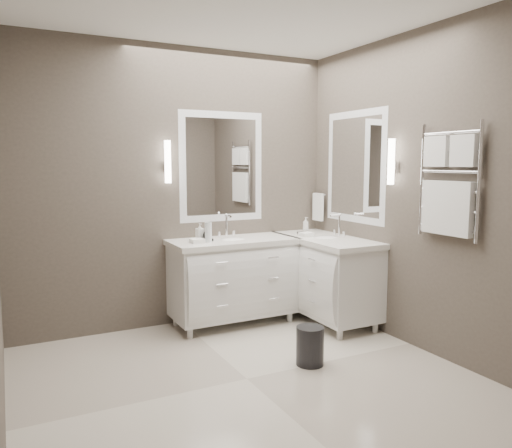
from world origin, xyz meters
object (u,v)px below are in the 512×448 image
vanity_back (233,275)px  waste_bin (310,346)px  vanity_right (326,273)px  towel_ladder (448,189)px

vanity_back → waste_bin: bearing=-84.7°
vanity_right → towel_ladder: 1.60m
towel_ladder → waste_bin: size_ratio=2.93×
vanity_back → towel_ladder: size_ratio=1.38×
waste_bin → towel_ladder: bearing=-22.7°
vanity_right → towel_ladder: size_ratio=1.38×
vanity_right → towel_ladder: towel_ladder is taller
waste_bin → vanity_right: bearing=49.3°
vanity_right → towel_ladder: bearing=-80.2°
vanity_back → towel_ladder: bearing=-55.9°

